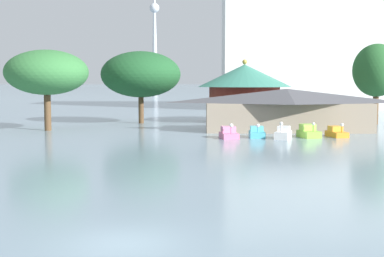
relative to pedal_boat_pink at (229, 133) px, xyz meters
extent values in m
plane|color=gray|center=(-5.55, -35.06, -0.48)|extent=(2000.00, 2000.00, 0.00)
cube|color=pink|center=(0.01, -0.07, -0.20)|extent=(2.00, 2.87, 0.56)
cube|color=pink|center=(-0.04, 0.25, 0.40)|extent=(1.53, 1.39, 0.63)
cylinder|color=pink|center=(0.18, -1.12, 0.39)|extent=(0.14, 0.14, 0.62)
sphere|color=white|center=(0.18, -1.12, 0.90)|extent=(0.39, 0.39, 0.39)
cube|color=#4CB7CC|center=(2.90, 0.60, -0.16)|extent=(1.55, 2.47, 0.64)
cube|color=#5DCDE2|center=(2.91, 0.91, 0.42)|extent=(1.30, 1.12, 0.52)
cylinder|color=#4CB7CC|center=(2.89, -0.38, 0.41)|extent=(0.14, 0.14, 0.49)
sphere|color=white|center=(2.89, -0.38, 0.84)|extent=(0.36, 0.36, 0.36)
cube|color=white|center=(5.41, -0.42, -0.11)|extent=(2.13, 3.00, 0.74)
cube|color=white|center=(5.53, -0.10, 0.52)|extent=(1.46, 1.52, 0.51)
cylinder|color=white|center=(5.06, -1.45, 0.61)|extent=(0.14, 0.14, 0.69)
sphere|color=white|center=(5.06, -1.45, 1.14)|extent=(0.36, 0.36, 0.36)
cube|color=#8CCC3F|center=(8.23, 0.86, -0.13)|extent=(2.18, 3.00, 0.69)
cube|color=#A0E24F|center=(8.16, 1.18, 0.54)|extent=(1.62, 1.49, 0.66)
cylinder|color=#8CCC3F|center=(8.47, -0.20, 0.54)|extent=(0.14, 0.14, 0.64)
sphere|color=white|center=(8.47, -0.20, 1.01)|extent=(0.30, 0.30, 0.30)
cube|color=orange|center=(11.25, 1.50, -0.19)|extent=(1.91, 3.08, 0.57)
cube|color=gold|center=(11.18, 1.85, 0.36)|extent=(1.41, 1.49, 0.54)
cylinder|color=orange|center=(11.47, 0.37, 0.38)|extent=(0.14, 0.14, 0.59)
sphere|color=white|center=(11.47, 0.37, 0.85)|extent=(0.35, 0.35, 0.35)
cube|color=gray|center=(7.12, 8.31, 1.16)|extent=(18.61, 7.07, 3.27)
pyramid|color=#4C4C51|center=(7.12, 8.31, 3.59)|extent=(20.10, 8.13, 1.61)
cylinder|color=#993328|center=(3.30, 21.61, 2.00)|extent=(9.93, 9.93, 4.95)
cone|color=#387F6B|center=(3.30, 21.61, 6.05)|extent=(13.11, 13.11, 3.14)
sphere|color=#B7993D|center=(3.30, 21.61, 7.97)|extent=(0.70, 0.70, 0.70)
cylinder|color=brown|center=(-20.71, 8.04, 1.60)|extent=(0.79, 0.79, 4.15)
ellipsoid|color=#337038|center=(-20.71, 8.04, 6.29)|extent=(9.61, 9.61, 5.22)
cylinder|color=brown|center=(-11.03, 19.07, 1.30)|extent=(0.71, 0.71, 3.54)
ellipsoid|color=#1E5128|center=(-11.03, 19.07, 6.20)|extent=(10.85, 10.85, 6.26)
cylinder|color=brown|center=(20.40, 17.49, 1.37)|extent=(0.76, 0.76, 3.69)
ellipsoid|color=#28602D|center=(20.40, 17.49, 6.71)|extent=(6.25, 6.25, 6.98)
cube|color=silver|center=(19.55, 59.14, 13.39)|extent=(35.46, 17.28, 27.73)
cone|color=#B7BCC6|center=(-36.13, 328.07, 48.59)|extent=(4.34, 4.34, 98.14)
sphere|color=#B7BCC6|center=(-36.13, 328.07, 57.06)|extent=(6.92, 6.92, 6.92)
camera|label=1|loc=(-2.79, -53.35, 5.26)|focal=49.64mm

